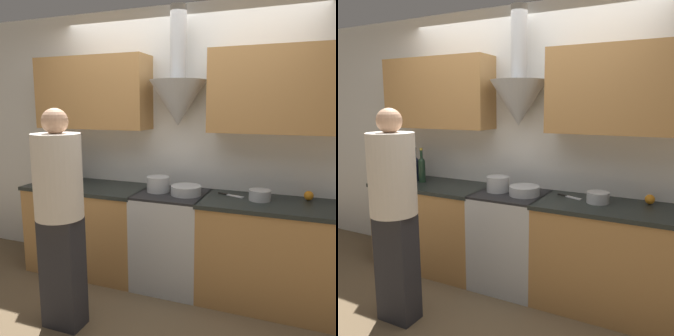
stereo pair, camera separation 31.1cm
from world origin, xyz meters
The scene contains 16 objects.
ground_plane centered at (0.00, 0.00, 0.00)m, with size 12.00×12.00×0.00m, color brown.
wall_back centered at (-0.01, 0.60, 1.46)m, with size 8.40×0.53×2.60m.
counter_left centered at (-0.90, 0.33, 0.45)m, with size 1.21×0.62×0.89m.
counter_right centered at (0.89, 0.33, 0.45)m, with size 1.18×0.62×0.89m.
stove_range centered at (0.00, 0.33, 0.45)m, with size 0.62×0.60×0.89m.
wine_bottle_0 centered at (-1.42, 0.34, 1.03)m, with size 0.07×0.07×0.34m.
wine_bottle_1 centered at (-1.32, 0.36, 1.03)m, with size 0.08×0.08×0.34m.
wine_bottle_2 centered at (-1.22, 0.36, 1.02)m, with size 0.07×0.07×0.33m.
wine_bottle_3 centered at (-1.14, 0.35, 1.03)m, with size 0.07×0.07×0.36m.
wine_bottle_4 centered at (-1.04, 0.34, 1.03)m, with size 0.07×0.07×0.36m.
stock_pot centered at (-0.14, 0.34, 0.96)m, with size 0.21×0.21×0.14m.
mixing_bowl centered at (0.14, 0.31, 0.93)m, with size 0.27×0.27×0.08m.
orange_fruit centered at (1.17, 0.52, 0.93)m, with size 0.08×0.08×0.08m.
saucepan centered at (0.78, 0.36, 0.93)m, with size 0.18×0.18×0.09m.
chefs_knife centered at (0.52, 0.43, 0.89)m, with size 0.24×0.12×0.01m.
person_foreground_left centered at (-0.54, -0.58, 0.92)m, with size 0.35×0.35×1.66m.
Camera 1 is at (1.11, -2.64, 1.68)m, focal length 38.00 mm.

